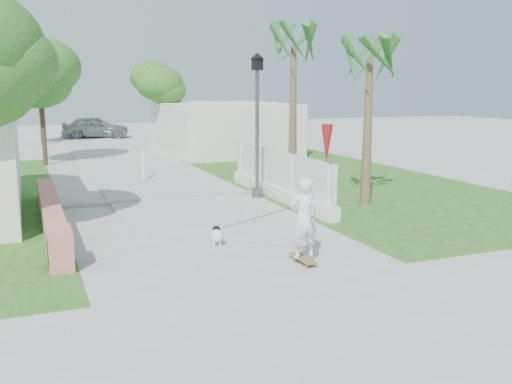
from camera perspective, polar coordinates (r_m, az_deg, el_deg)
name	(u,v)px	position (r m, az deg, el deg)	size (l,w,h in m)	color
ground	(228,253)	(11.99, -2.80, -6.12)	(90.00, 90.00, 0.00)	#B7B7B2
path_strip	(103,152)	(31.27, -15.04, 3.87)	(3.20, 36.00, 0.06)	#B7B7B2
curb	(163,199)	(17.60, -9.28, -0.72)	(6.50, 0.25, 0.10)	#999993
grass_right	(332,178)	(21.98, 7.58, 1.42)	(8.00, 20.00, 0.01)	#215A1C
pink_wall	(52,217)	(14.75, -19.73, -2.33)	(0.45, 8.20, 0.80)	#C57065
lattice_fence	(278,181)	(17.64, 2.24, 1.07)	(0.35, 7.00, 1.50)	white
building_right	(222,128)	(30.54, -3.37, 6.45)	(6.00, 8.00, 2.60)	silver
street_lamp	(257,120)	(17.69, 0.13, 7.23)	(0.44, 0.44, 4.44)	#59595E
bollard	(143,165)	(21.42, -11.20, 2.64)	(0.14, 0.14, 1.09)	white
patio_umbrella	(327,144)	(17.67, 7.09, 4.74)	(0.36, 0.36, 2.30)	#59595E
tree_path_left	(40,78)	(26.85, -20.75, 10.64)	(3.40, 3.40, 5.23)	#4C3826
tree_path_right	(161,86)	(31.62, -9.45, 10.44)	(3.00, 3.00, 4.79)	#4C3826
tree_path_far	(39,80)	(36.85, -20.88, 10.40)	(3.20, 3.20, 5.17)	#4C3826
palm_far	(294,54)	(19.30, 3.78, 13.59)	(1.80, 1.80, 5.30)	brown
palm_near	(370,68)	(16.80, 11.31, 12.08)	(1.80, 1.80, 4.70)	brown
skateboarder	(260,219)	(11.71, 0.37, -2.75)	(1.47, 2.49, 1.71)	olive
dog	(217,235)	(12.58, -3.95, -4.30)	(0.37, 0.58, 0.41)	white
parked_car	(95,127)	(40.36, -15.79, 6.26)	(1.78, 4.41, 1.50)	#9B9EA2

